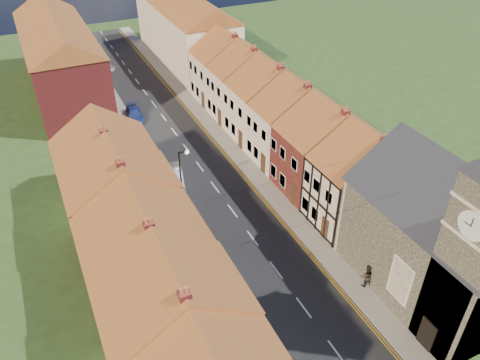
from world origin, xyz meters
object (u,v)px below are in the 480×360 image
Objects in this scene: church at (453,229)px; lamppost at (182,177)px; car_mid at (174,176)px; pedestrian_right at (367,276)px; car_far at (134,114)px; car_distant at (104,65)px.

lamppost is at bearing 128.30° from church.
lamppost is at bearing -86.19° from car_mid.
car_far is at bearing -58.31° from pedestrian_right.
car_mid reaches higher than car_distant.
car_mid is 20.46m from pedestrian_right.
lamppost is (-13.17, 16.68, -2.34)m from church.
church is at bearing 167.78° from pedestrian_right.
car_mid is at bearing -48.32° from pedestrian_right.
pedestrian_right is at bearing -94.17° from car_distant.
car_far is (-12.56, 35.88, -5.26)m from church.
church reaches higher than pedestrian_right.
lamppost is 16.96m from pedestrian_right.
lamppost reaches higher than car_mid.
car_far is 0.99× the size of car_distant.
car_far is (0.00, 14.72, -0.10)m from car_mid.
car_distant is at bearing -63.00° from pedestrian_right.
car_mid reaches higher than car_far.
church reaches higher than car_mid.
car_far is 34.44m from pedestrian_right.
car_mid is at bearing -103.48° from car_distant.
car_mid is at bearing 120.69° from church.
pedestrian_right is at bearing -54.48° from car_mid.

